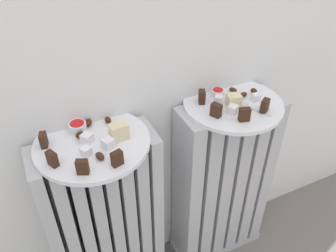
{
  "coord_description": "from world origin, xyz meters",
  "views": [
    {
      "loc": [
        -0.32,
        -0.39,
        1.2
      ],
      "look_at": [
        0.0,
        0.28,
        0.64
      ],
      "focal_mm": 36.9,
      "sensor_mm": 36.0,
      "label": 1
    }
  ],
  "objects_px": {
    "jam_bowl_left": "(78,127)",
    "fork": "(252,108)",
    "plate_right": "(233,104)",
    "radiator_right": "(222,185)",
    "radiator_left": "(107,228)",
    "plate_left": "(92,143)",
    "jam_bowl_right": "(218,92)"
  },
  "relations": [
    {
      "from": "radiator_right",
      "to": "fork",
      "type": "distance_m",
      "value": 0.35
    },
    {
      "from": "plate_right",
      "to": "fork",
      "type": "bearing_deg",
      "value": -59.74
    },
    {
      "from": "radiator_right",
      "to": "jam_bowl_left",
      "type": "bearing_deg",
      "value": 172.87
    },
    {
      "from": "jam_bowl_right",
      "to": "fork",
      "type": "distance_m",
      "value": 0.11
    },
    {
      "from": "radiator_right",
      "to": "jam_bowl_right",
      "type": "bearing_deg",
      "value": 113.04
    },
    {
      "from": "jam_bowl_left",
      "to": "radiator_left",
      "type": "bearing_deg",
      "value": -69.05
    },
    {
      "from": "radiator_left",
      "to": "plate_right",
      "type": "bearing_deg",
      "value": 0.0
    },
    {
      "from": "radiator_right",
      "to": "plate_right",
      "type": "height_order",
      "value": "plate_right"
    },
    {
      "from": "plate_right",
      "to": "plate_left",
      "type": "bearing_deg",
      "value": 180.0
    },
    {
      "from": "plate_left",
      "to": "jam_bowl_left",
      "type": "relative_size",
      "value": 6.49
    },
    {
      "from": "radiator_left",
      "to": "plate_left",
      "type": "xyz_separation_m",
      "value": [
        0.0,
        0.0,
        0.33
      ]
    },
    {
      "from": "jam_bowl_left",
      "to": "fork",
      "type": "distance_m",
      "value": 0.47
    },
    {
      "from": "radiator_right",
      "to": "radiator_left",
      "type": "bearing_deg",
      "value": 180.0
    },
    {
      "from": "plate_left",
      "to": "fork",
      "type": "xyz_separation_m",
      "value": [
        0.44,
        -0.05,
        0.01
      ]
    },
    {
      "from": "radiator_left",
      "to": "plate_right",
      "type": "height_order",
      "value": "plate_right"
    },
    {
      "from": "plate_right",
      "to": "fork",
      "type": "relative_size",
      "value": 2.92
    },
    {
      "from": "plate_left",
      "to": "jam_bowl_right",
      "type": "bearing_deg",
      "value": 7.36
    },
    {
      "from": "radiator_left",
      "to": "plate_left",
      "type": "height_order",
      "value": "plate_left"
    },
    {
      "from": "jam_bowl_right",
      "to": "jam_bowl_left",
      "type": "bearing_deg",
      "value": 179.48
    },
    {
      "from": "plate_right",
      "to": "radiator_right",
      "type": "bearing_deg",
      "value": -90.0
    },
    {
      "from": "jam_bowl_left",
      "to": "plate_left",
      "type": "bearing_deg",
      "value": -69.05
    },
    {
      "from": "jam_bowl_right",
      "to": "fork",
      "type": "bearing_deg",
      "value": -63.22
    },
    {
      "from": "radiator_right",
      "to": "plate_right",
      "type": "distance_m",
      "value": 0.33
    },
    {
      "from": "fork",
      "to": "radiator_right",
      "type": "bearing_deg",
      "value": 120.26
    },
    {
      "from": "jam_bowl_left",
      "to": "fork",
      "type": "xyz_separation_m",
      "value": [
        0.46,
        -0.1,
        -0.01
      ]
    },
    {
      "from": "radiator_left",
      "to": "jam_bowl_right",
      "type": "height_order",
      "value": "jam_bowl_right"
    },
    {
      "from": "plate_right",
      "to": "jam_bowl_right",
      "type": "xyz_separation_m",
      "value": [
        -0.02,
        0.05,
        0.02
      ]
    },
    {
      "from": "fork",
      "to": "jam_bowl_right",
      "type": "bearing_deg",
      "value": 116.78
    },
    {
      "from": "radiator_right",
      "to": "jam_bowl_right",
      "type": "height_order",
      "value": "jam_bowl_right"
    },
    {
      "from": "radiator_left",
      "to": "jam_bowl_right",
      "type": "relative_size",
      "value": 17.05
    },
    {
      "from": "radiator_left",
      "to": "radiator_right",
      "type": "height_order",
      "value": "same"
    },
    {
      "from": "fork",
      "to": "plate_right",
      "type": "bearing_deg",
      "value": 120.26
    }
  ]
}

